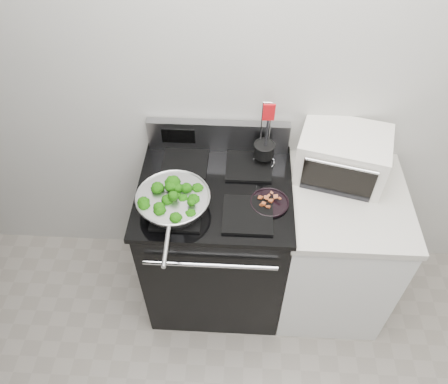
# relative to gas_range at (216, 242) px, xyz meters

# --- Properties ---
(back_wall) EXTENTS (4.00, 0.02, 2.70)m
(back_wall) POSITION_rel_gas_range_xyz_m (0.30, 0.34, 0.86)
(back_wall) COLOR beige
(back_wall) RESTS_ON ground
(gas_range) EXTENTS (0.79, 0.69, 1.13)m
(gas_range) POSITION_rel_gas_range_xyz_m (0.00, 0.00, 0.00)
(gas_range) COLOR black
(gas_range) RESTS_ON floor
(counter) EXTENTS (0.62, 0.68, 0.92)m
(counter) POSITION_rel_gas_range_xyz_m (0.68, -0.00, -0.03)
(counter) COLOR white
(counter) RESTS_ON floor
(skillet) EXTENTS (0.36, 0.57, 0.08)m
(skillet) POSITION_rel_gas_range_xyz_m (-0.19, -0.15, 0.52)
(skillet) COLOR silver
(skillet) RESTS_ON gas_range
(broccoli_pile) EXTENTS (0.28, 0.28, 0.10)m
(broccoli_pile) POSITION_rel_gas_range_xyz_m (-0.19, -0.15, 0.54)
(broccoli_pile) COLOR #0A3104
(broccoli_pile) RESTS_ON skillet
(bacon_plate) EXTENTS (0.19, 0.19, 0.04)m
(bacon_plate) POSITION_rel_gas_range_xyz_m (0.27, -0.09, 0.48)
(bacon_plate) COLOR black
(bacon_plate) RESTS_ON gas_range
(utensil_holder) EXTENTS (0.13, 0.13, 0.39)m
(utensil_holder) POSITION_rel_gas_range_xyz_m (0.25, 0.20, 0.53)
(utensil_holder) COLOR silver
(utensil_holder) RESTS_ON gas_range
(toaster_oven) EXTENTS (0.51, 0.43, 0.25)m
(toaster_oven) POSITION_rel_gas_range_xyz_m (0.65, 0.17, 0.56)
(toaster_oven) COLOR white
(toaster_oven) RESTS_ON counter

